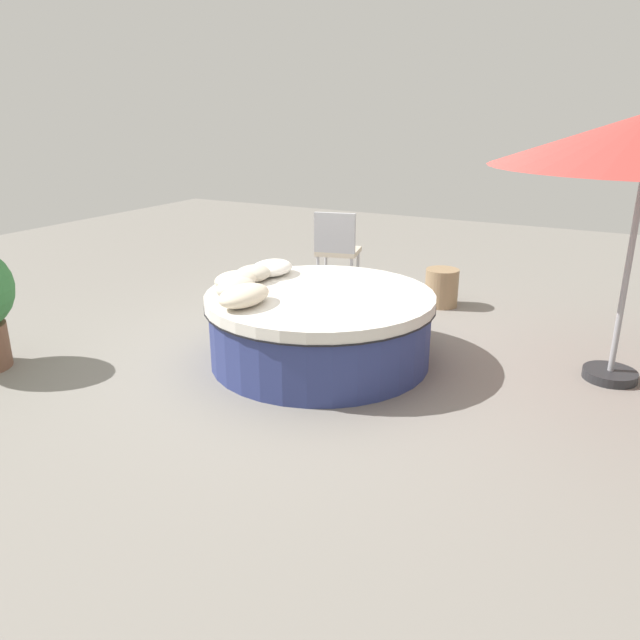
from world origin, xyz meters
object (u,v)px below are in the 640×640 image
round_bed (320,326)px  throw_pillow_0 (272,268)px  side_table (442,287)px  patio_chair (337,244)px  throw_pillow_1 (253,273)px  throw_pillow_3 (236,288)px  throw_pillow_4 (244,295)px  throw_pillow_2 (236,280)px

round_bed → throw_pillow_0: 0.87m
round_bed → side_table: (-2.11, 0.48, -0.11)m
patio_chair → round_bed: bearing=-80.4°
throw_pillow_0 → side_table: (-1.78, 1.19, -0.49)m
throw_pillow_1 → throw_pillow_3: size_ratio=1.03×
throw_pillow_4 → throw_pillow_0: bearing=-160.8°
throw_pillow_1 → patio_chair: (-2.19, -0.22, -0.15)m
throw_pillow_1 → patio_chair: 2.21m
round_bed → throw_pillow_2: throw_pillow_2 is taller
throw_pillow_2 → patio_chair: size_ratio=0.44×
round_bed → throw_pillow_4: (0.61, -0.38, 0.40)m
throw_pillow_4 → side_table: size_ratio=1.26×
throw_pillow_2 → throw_pillow_3: size_ratio=1.02×
throw_pillow_0 → throw_pillow_1: bearing=-7.4°
round_bed → patio_chair: 2.45m
throw_pillow_4 → patio_chair: (-2.86, -0.58, -0.16)m
throw_pillow_0 → side_table: 2.20m
throw_pillow_0 → throw_pillow_1: (0.27, -0.04, 0.00)m
patio_chair → side_table: 1.49m
round_bed → throw_pillow_1: (-0.05, -0.75, 0.39)m
throw_pillow_4 → side_table: throw_pillow_4 is taller
throw_pillow_2 → patio_chair: 2.48m
patio_chair → side_table: patio_chair is taller
round_bed → throw_pillow_3: size_ratio=4.85×
throw_pillow_4 → throw_pillow_1: bearing=-151.4°
round_bed → patio_chair: (-2.24, -0.96, 0.23)m
throw_pillow_4 → side_table: 2.90m
throw_pillow_2 → side_table: 2.68m
side_table → throw_pillow_2: bearing=-27.8°
round_bed → throw_pillow_0: bearing=-114.5°
throw_pillow_3 → throw_pillow_4: throw_pillow_4 is taller
round_bed → throw_pillow_0: size_ratio=4.25×
throw_pillow_2 → throw_pillow_4: throw_pillow_4 is taller
round_bed → side_table: 2.16m
round_bed → throw_pillow_4: size_ratio=3.73×
throw_pillow_4 → patio_chair: 2.92m
side_table → throw_pillow_3: bearing=-22.6°
throw_pillow_0 → side_table: bearing=146.3°
side_table → throw_pillow_4: bearing=-17.6°
throw_pillow_1 → throw_pillow_0: bearing=172.6°
throw_pillow_0 → throw_pillow_4: size_ratio=0.88×
patio_chair → side_table: bearing=-19.0°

